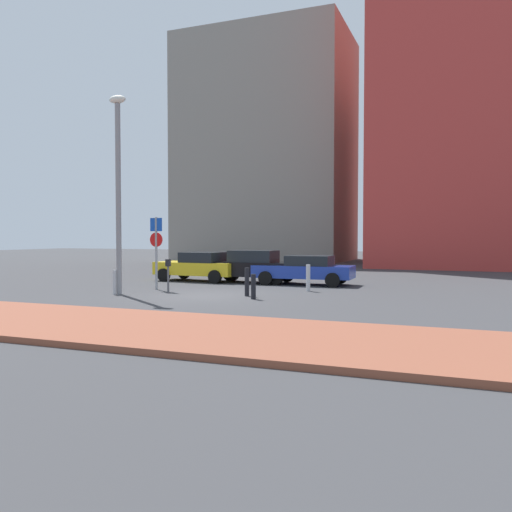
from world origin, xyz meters
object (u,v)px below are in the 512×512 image
parking_sign_post (156,244)px  traffic_bollard_mid (308,278)px  parked_car_yellow (200,266)px  traffic_bollard_near (253,287)px  traffic_bollard_far (114,282)px  parked_car_blue (305,269)px  parked_car_black (252,266)px  street_lamp (118,179)px  parking_meter (168,271)px  traffic_bollard_edge (247,282)px

parking_sign_post → traffic_bollard_mid: parking_sign_post is taller
parked_car_yellow → parking_sign_post: size_ratio=1.44×
traffic_bollard_near → traffic_bollard_mid: size_ratio=0.82×
traffic_bollard_far → traffic_bollard_mid: bearing=30.9°
parked_car_blue → traffic_bollard_far: 8.66m
parked_car_black → street_lamp: bearing=-113.0°
parked_car_black → parking_meter: 5.40m
parked_car_yellow → parking_meter: 5.16m
street_lamp → traffic_bollard_far: size_ratio=8.08×
parked_car_blue → traffic_bollard_mid: parked_car_blue is taller
street_lamp → traffic_bollard_edge: 6.29m
parked_car_blue → parking_sign_post: size_ratio=1.52×
traffic_bollard_far → traffic_bollard_edge: traffic_bollard_edge is taller
parking_sign_post → traffic_bollard_edge: bearing=-10.9°
street_lamp → traffic_bollard_near: size_ratio=8.52×
parked_car_black → traffic_bollard_near: parked_car_black is taller
parked_car_blue → parking_meter: bearing=-129.8°
street_lamp → traffic_bollard_near: bearing=4.7°
street_lamp → traffic_bollard_near: (5.37, 0.44, -3.96)m
parking_sign_post → traffic_bollard_far: size_ratio=3.22×
parked_car_black → parked_car_blue: (2.68, -0.15, -0.09)m
traffic_bollard_near → traffic_bollard_far: size_ratio=0.95×
parked_car_yellow → traffic_bollard_mid: bearing=-22.8°
parked_car_blue → traffic_bollard_far: parked_car_blue is taller
parking_sign_post → street_lamp: bearing=-99.7°
street_lamp → traffic_bollard_near: street_lamp is taller
parked_car_yellow → traffic_bollard_edge: (4.72, -5.23, -0.21)m
parked_car_yellow → parking_sign_post: 4.54m
parking_sign_post → street_lamp: (-0.35, -2.07, 2.51)m
parked_car_blue → parking_meter: 6.55m
parked_car_yellow → parking_meter: (1.22, -5.02, 0.11)m
traffic_bollard_near → traffic_bollard_mid: (1.05, 3.34, 0.10)m
parked_car_yellow → traffic_bollard_near: bearing=-48.6°
traffic_bollard_far → traffic_bollard_edge: bearing=15.4°
parked_car_yellow → traffic_bollard_mid: size_ratio=4.00×
street_lamp → traffic_bollard_far: (-0.12, -0.13, -3.94)m
parked_car_blue → traffic_bollard_edge: bearing=-97.5°
parking_sign_post → traffic_bollard_far: parking_sign_post is taller
street_lamp → traffic_bollard_mid: bearing=30.5°
parking_sign_post → traffic_bollard_mid: bearing=15.8°
parked_car_blue → street_lamp: size_ratio=0.61×
parked_car_black → parking_sign_post: bearing=-118.4°
parking_meter → traffic_bollard_far: parking_meter is taller
traffic_bollard_near → traffic_bollard_edge: 0.97m
traffic_bollard_near → traffic_bollard_mid: bearing=72.6°
parked_car_black → street_lamp: size_ratio=0.60×
traffic_bollard_mid → traffic_bollard_far: 7.62m
parked_car_black → traffic_bollard_mid: 4.60m
traffic_bollard_mid → traffic_bollard_far: bearing=-149.1°
parking_meter → parked_car_black: bearing=73.8°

